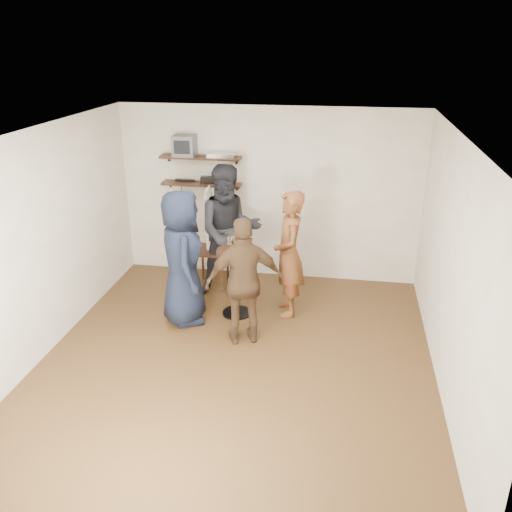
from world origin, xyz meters
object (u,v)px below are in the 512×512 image
(dvd_deck, at_px, (222,155))
(person_brown, at_px, (245,282))
(drinks_table, at_px, (236,274))
(person_plaid, at_px, (289,254))
(person_navy, at_px, (182,258))
(person_dark, at_px, (229,231))
(crt_monitor, at_px, (185,145))
(radio, at_px, (208,180))
(side_table, at_px, (212,255))

(dvd_deck, bearing_deg, person_brown, -70.20)
(dvd_deck, relative_size, drinks_table, 0.43)
(person_plaid, relative_size, person_brown, 1.07)
(person_brown, bearing_deg, drinks_table, -90.00)
(person_plaid, distance_m, person_navy, 1.39)
(dvd_deck, bearing_deg, person_dark, -69.92)
(crt_monitor, relative_size, person_dark, 0.17)
(drinks_table, distance_m, person_dark, 0.78)
(drinks_table, bearing_deg, radio, 117.86)
(person_plaid, xyz_separation_m, person_brown, (-0.44, -0.82, -0.05))
(person_navy, bearing_deg, person_dark, -46.78)
(crt_monitor, distance_m, dvd_deck, 0.57)
(person_plaid, distance_m, person_dark, 1.03)
(radio, relative_size, person_dark, 0.12)
(person_plaid, bearing_deg, crt_monitor, -137.20)
(side_table, height_order, person_plaid, person_plaid)
(radio, height_order, person_plaid, person_plaid)
(person_navy, bearing_deg, side_table, -27.91)
(dvd_deck, relative_size, radio, 1.82)
(crt_monitor, distance_m, person_navy, 1.95)
(side_table, relative_size, person_navy, 0.33)
(person_dark, xyz_separation_m, person_navy, (-0.41, -0.93, -0.06))
(person_navy, height_order, person_brown, person_navy)
(crt_monitor, xyz_separation_m, person_brown, (1.25, -1.93, -1.22))
(person_dark, bearing_deg, drinks_table, -90.00)
(radio, bearing_deg, person_navy, -88.90)
(crt_monitor, relative_size, person_navy, 0.18)
(dvd_deck, distance_m, radio, 0.44)
(person_navy, relative_size, person_brown, 1.11)
(drinks_table, bearing_deg, person_navy, -157.21)
(drinks_table, bearing_deg, side_table, 123.16)
(person_plaid, bearing_deg, person_navy, -85.61)
(person_plaid, bearing_deg, dvd_deck, -148.31)
(radio, bearing_deg, drinks_table, -62.14)
(person_dark, relative_size, person_brown, 1.19)
(crt_monitor, height_order, person_plaid, crt_monitor)
(drinks_table, relative_size, person_brown, 0.58)
(crt_monitor, bearing_deg, person_dark, -38.19)
(drinks_table, relative_size, person_navy, 0.52)
(person_navy, bearing_deg, crt_monitor, -9.39)
(dvd_deck, xyz_separation_m, person_plaid, (1.13, -1.10, -1.05))
(drinks_table, xyz_separation_m, person_dark, (-0.23, 0.66, 0.35))
(person_plaid, xyz_separation_m, person_navy, (-1.32, -0.44, 0.04))
(drinks_table, height_order, person_dark, person_dark)
(dvd_deck, distance_m, side_table, 1.48)
(radio, bearing_deg, crt_monitor, 180.00)
(crt_monitor, relative_size, person_brown, 0.20)
(crt_monitor, distance_m, person_dark, 1.46)
(radio, bearing_deg, person_plaid, -39.29)
(side_table, relative_size, person_brown, 0.37)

